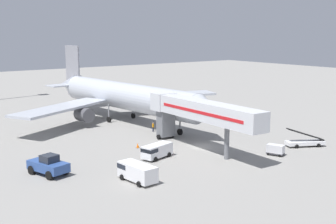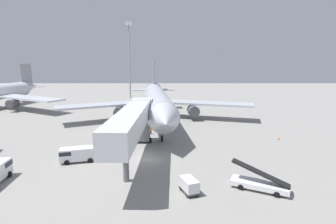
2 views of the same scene
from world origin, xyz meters
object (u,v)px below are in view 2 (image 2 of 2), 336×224
(airplane_at_gate, at_px, (157,100))
(baggage_cart_rear_right, at_px, (189,185))
(service_van_outer_right, at_px, (77,154))
(safety_cone_bravo, at_px, (279,138))
(ground_crew_worker_foreground, at_px, (151,130))
(jet_bridge, at_px, (134,120))
(apron_light_mast, at_px, (129,47))
(safety_cone_alpha, at_px, (98,145))
(belt_loader_truck, at_px, (259,183))

(airplane_at_gate, xyz_separation_m, baggage_cart_rear_right, (4.80, -34.25, -4.13))
(service_van_outer_right, distance_m, safety_cone_bravo, 33.92)
(safety_cone_bravo, bearing_deg, ground_crew_worker_foreground, 171.00)
(baggage_cart_rear_right, bearing_deg, airplane_at_gate, 97.98)
(jet_bridge, height_order, service_van_outer_right, jet_bridge)
(airplane_at_gate, relative_size, baggage_cart_rear_right, 18.50)
(safety_cone_bravo, height_order, apron_light_mast, apron_light_mast)
(baggage_cart_rear_right, bearing_deg, apron_light_mast, 102.64)
(airplane_at_gate, height_order, apron_light_mast, apron_light_mast)
(baggage_cart_rear_right, relative_size, ground_crew_worker_foreground, 1.61)
(safety_cone_bravo, bearing_deg, safety_cone_alpha, -172.48)
(airplane_at_gate, xyz_separation_m, safety_cone_alpha, (-8.83, -19.13, -4.61))
(jet_bridge, xyz_separation_m, baggage_cart_rear_right, (6.82, -9.29, -4.88))
(belt_loader_truck, relative_size, apron_light_mast, 0.21)
(service_van_outer_right, distance_m, baggage_cart_rear_right, 17.02)
(service_van_outer_right, xyz_separation_m, safety_cone_alpha, (1.00, 6.41, -0.77))
(service_van_outer_right, height_order, safety_cone_bravo, service_van_outer_right)
(jet_bridge, bearing_deg, safety_cone_alpha, 139.48)
(belt_loader_truck, relative_size, baggage_cart_rear_right, 2.30)
(jet_bridge, relative_size, service_van_outer_right, 4.54)
(safety_cone_bravo, bearing_deg, airplane_at_gate, 146.17)
(jet_bridge, relative_size, baggage_cart_rear_right, 8.73)
(baggage_cart_rear_right, distance_m, safety_cone_alpha, 20.36)
(safety_cone_alpha, bearing_deg, safety_cone_bravo, 7.52)
(safety_cone_alpha, bearing_deg, apron_light_mast, 93.39)
(airplane_at_gate, relative_size, ground_crew_worker_foreground, 29.79)
(safety_cone_bravo, bearing_deg, service_van_outer_right, -161.90)
(belt_loader_truck, bearing_deg, airplane_at_gate, 110.19)
(ground_crew_worker_foreground, distance_m, safety_cone_alpha, 11.27)
(belt_loader_truck, xyz_separation_m, safety_cone_alpha, (-21.19, 14.48, -0.38))
(airplane_at_gate, relative_size, safety_cone_alpha, 66.27)
(service_van_outer_right, bearing_deg, ground_crew_worker_foreground, 57.20)
(service_van_outer_right, bearing_deg, baggage_cart_rear_right, -30.76)
(baggage_cart_rear_right, bearing_deg, ground_crew_worker_foreground, 103.47)
(service_van_outer_right, relative_size, safety_cone_bravo, 9.83)
(jet_bridge, height_order, belt_loader_truck, jet_bridge)
(jet_bridge, bearing_deg, safety_cone_bravo, 22.16)
(ground_crew_worker_foreground, height_order, safety_cone_alpha, ground_crew_worker_foreground)
(airplane_at_gate, distance_m, ground_crew_worker_foreground, 12.10)
(ground_crew_worker_foreground, bearing_deg, service_van_outer_right, -122.80)
(safety_cone_alpha, distance_m, apron_light_mast, 65.20)
(belt_loader_truck, height_order, safety_cone_alpha, belt_loader_truck)
(service_van_outer_right, relative_size, apron_light_mast, 0.18)
(airplane_at_gate, relative_size, jet_bridge, 2.12)
(airplane_at_gate, height_order, ground_crew_worker_foreground, airplane_at_gate)
(belt_loader_truck, bearing_deg, safety_cone_bravo, 61.64)
(ground_crew_worker_foreground, height_order, apron_light_mast, apron_light_mast)
(airplane_at_gate, distance_m, safety_cone_alpha, 21.57)
(service_van_outer_right, bearing_deg, safety_cone_bravo, 18.10)
(service_van_outer_right, height_order, baggage_cart_rear_right, service_van_outer_right)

